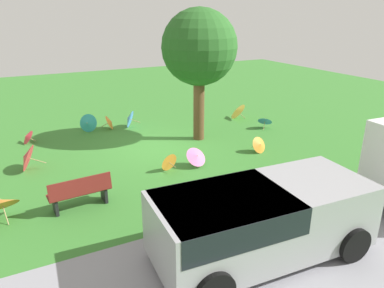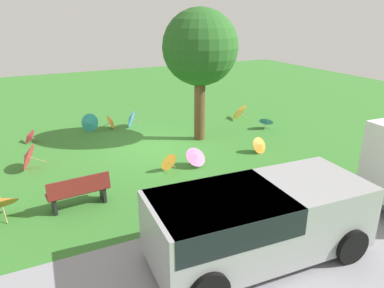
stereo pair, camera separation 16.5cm
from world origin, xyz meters
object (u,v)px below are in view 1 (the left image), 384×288
Objects in this scene: park_bench at (80,192)px; parasol_blue_0 at (265,120)px; van_dark at (256,218)px; shade_tree at (199,48)px; parasol_blue_2 at (129,119)px; parasol_orange_0 at (110,122)px; parasol_pink_1 at (197,156)px; parasol_orange_5 at (168,162)px; parasol_orange_3 at (2,203)px; parasol_orange_2 at (260,145)px; parasol_red_0 at (26,157)px; parasol_yellow_0 at (237,111)px; parasol_teal_0 at (88,123)px; parasol_red_1 at (27,137)px.

parasol_blue_0 is (-8.62, -3.41, -0.10)m from park_bench.
van_dark is 2.88× the size of park_bench.
shade_tree is 5.99× the size of parasol_blue_2.
parasol_pink_1 reaches higher than parasol_orange_0.
van_dark reaches higher than parasol_orange_5.
parasol_blue_2 reaches higher than parasol_orange_3.
parasol_orange_2 is 6.11m from parasol_blue_2.
parasol_red_0 is 1.48× the size of parasol_orange_2.
parasol_blue_0 is at bearing -129.03° from van_dark.
shade_tree is at bearing 30.05° from parasol_yellow_0.
parasol_blue_2 is at bearing -11.61° from parasol_yellow_0.
parasol_yellow_0 is at bearing 169.79° from parasol_teal_0.
shade_tree reaches higher than parasol_orange_2.
parasol_orange_0 is 7.44m from parasol_orange_3.
parasol_yellow_0 reaches higher than parasol_orange_2.
parasol_pink_1 is at bearing 155.97° from parasol_red_0.
parasol_orange_3 is 1.11× the size of parasol_blue_0.
parasol_orange_2 is 0.74× the size of parasol_orange_3.
parasol_teal_0 is at bearing -23.19° from parasol_blue_0.
parasol_yellow_0 is (-10.17, -4.91, -0.07)m from parasol_orange_3.
shade_tree reaches higher than park_bench.
parasol_orange_0 is 5.23m from parasol_orange_5.
parasol_teal_0 is at bearing -118.68° from parasol_orange_3.
parasol_red_0 is at bearing 1.90° from shade_tree.
shade_tree is at bearing 134.67° from parasol_orange_0.
parasol_blue_0 is (-2.00, -2.29, 0.07)m from parasol_orange_2.
parasol_blue_2 is (5.32, -2.85, 0.02)m from parasol_blue_0.
parasol_orange_3 is at bearing 5.52° from parasol_orange_2.
shade_tree is 6.15× the size of parasol_pink_1.
park_bench is 1.98× the size of parasol_pink_1.
parasol_orange_5 is at bearing -91.46° from van_dark.
parasol_blue_2 is (-4.21, -0.22, 0.12)m from parasol_red_1.
parasol_blue_2 reaches higher than parasol_orange_2.
parasol_orange_5 is at bearing 37.21° from parasol_yellow_0.
parasol_red_0 reaches higher than parasol_red_1.
parasol_blue_0 is 0.99× the size of parasol_blue_2.
parasol_red_1 is 0.61× the size of parasol_yellow_0.
parasol_blue_0 is at bearing 156.81° from parasol_teal_0.
shade_tree is at bearing -109.01° from van_dark.
parasol_yellow_0 is (-8.34, -5.22, -0.07)m from park_bench.
parasol_yellow_0 is (0.28, -1.81, 0.03)m from parasol_blue_0.
parasol_red_0 reaches higher than parasol_blue_0.
parasol_orange_5 is at bearing 95.60° from parasol_orange_0.
parasol_pink_1 is at bearing 105.35° from parasol_orange_0.
parasol_blue_0 is (-6.13, 2.96, 0.05)m from parasol_orange_0.
park_bench is 2.19× the size of parasol_orange_0.
parasol_blue_2 reaches higher than parasol_orange_0.
park_bench is at bearing 62.21° from parasol_blue_2.
van_dark is 10.45m from parasol_yellow_0.
parasol_yellow_0 is (-1.73, -4.10, 0.10)m from parasol_orange_2.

